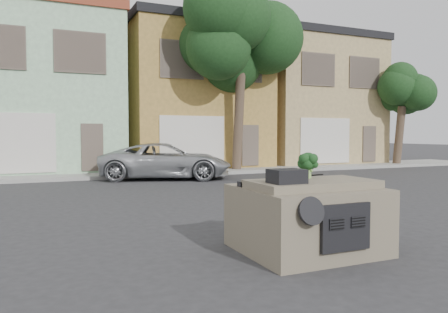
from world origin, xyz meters
TOP-DOWN VIEW (x-y plane):
  - ground_plane at (0.00, 0.00)m, footprint 120.00×120.00m
  - sidewalk at (0.00, 10.50)m, footprint 40.00×3.00m
  - townhouse_mint at (-3.50, 14.50)m, footprint 7.20×8.20m
  - townhouse_tan at (4.00, 14.50)m, footprint 7.20×8.20m
  - townhouse_beige at (11.50, 14.50)m, footprint 7.20×8.20m
  - silver_pickup at (1.05, 8.32)m, footprint 5.71×4.02m
  - tree_near at (5.00, 9.80)m, footprint 4.40×4.00m
  - tree_far at (15.00, 9.80)m, footprint 3.20×3.00m
  - car_dashboard at (0.00, -3.00)m, footprint 2.00×1.80m
  - instrument_hump at (-0.58, -3.35)m, footprint 0.48×0.38m
  - wiper_arm at (0.28, -2.62)m, footprint 0.69×0.15m
  - broccoli at (0.10, -2.89)m, footprint 0.42×0.42m

SIDE VIEW (x-z plane):
  - ground_plane at x=0.00m, z-range 0.00..0.00m
  - silver_pickup at x=1.05m, z-range -0.72..0.72m
  - sidewalk at x=0.00m, z-range 0.00..0.15m
  - car_dashboard at x=0.00m, z-range 0.00..1.12m
  - wiper_arm at x=0.28m, z-range 1.12..1.14m
  - instrument_hump at x=-0.58m, z-range 1.12..1.32m
  - broccoli at x=0.10m, z-range 1.12..1.54m
  - tree_far at x=15.00m, z-range 0.00..6.00m
  - townhouse_mint at x=-3.50m, z-range 0.00..7.55m
  - townhouse_tan at x=4.00m, z-range 0.00..7.55m
  - townhouse_beige at x=11.50m, z-range 0.00..7.55m
  - tree_near at x=5.00m, z-range 0.00..8.50m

